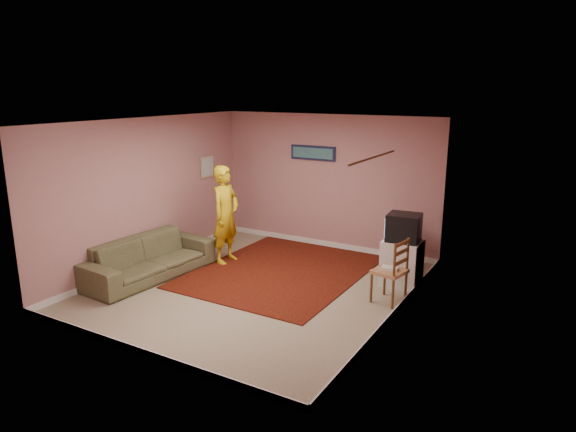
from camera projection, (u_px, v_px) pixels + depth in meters
The scene contains 26 objects.
ground at pixel (257, 287), 8.17m from camera, with size 5.00×5.00×0.00m, color tan.
wall_back at pixel (327, 182), 9.96m from camera, with size 4.50×0.02×2.60m, color tan.
wall_front at pixel (133, 251), 5.76m from camera, with size 4.50×0.02×2.60m, color tan.
wall_left at pixel (148, 193), 8.95m from camera, with size 0.02×5.00×2.60m, color tan.
wall_right at pixel (398, 227), 6.77m from camera, with size 0.02×5.00×2.60m, color tan.
ceiling at pixel (255, 121), 7.54m from camera, with size 4.50×5.00×0.02m, color white.
baseboard_back at pixel (326, 244), 10.25m from camera, with size 4.50×0.02×0.10m, color white.
baseboard_front at pixel (142, 352), 6.07m from camera, with size 4.50×0.02×0.10m, color white.
baseboard_left at pixel (153, 261), 9.25m from camera, with size 0.02×5.00×0.10m, color white.
baseboard_right at pixel (393, 314), 7.08m from camera, with size 0.02×5.00×0.10m, color white.
window at pixel (374, 232), 5.98m from camera, with size 0.01×1.10×1.50m, color black.
curtain_sheer at pixel (367, 252), 5.91m from camera, with size 0.01×0.75×2.10m, color silver.
curtain_floral at pixel (387, 237), 6.50m from camera, with size 0.01×0.35×2.10m, color beige.
curtain_rod at pixel (373, 157), 5.78m from camera, with size 0.02×0.02×1.40m, color brown.
picture_back at pixel (313, 153), 9.94m from camera, with size 0.95×0.04×0.28m.
picture_left at pixel (207, 167), 10.21m from camera, with size 0.04×0.38×0.42m.
area_rug at pixel (281, 271), 8.84m from camera, with size 2.64×3.30×0.02m, color #310605.
tv_cabinet at pixel (402, 263), 8.18m from camera, with size 0.58×0.53×0.74m, color silver.
crt_tv at pixel (404, 227), 8.04m from camera, with size 0.55×0.50×0.43m.
chair_a at pixel (396, 240), 8.82m from camera, with size 0.48×0.46×0.48m.
dvd_player at pixel (396, 243), 8.83m from camera, with size 0.31×0.22×0.05m, color #A0A0A5.
blue_throw at pixel (400, 228), 8.93m from camera, with size 0.36×0.04×0.37m, color #7D9ACD.
chair_b at pixel (390, 263), 7.47m from camera, with size 0.50×0.51×0.53m.
game_console at pixel (390, 268), 7.49m from camera, with size 0.23×0.16×0.05m, color white.
sofa at pixel (149, 258), 8.52m from camera, with size 2.28×0.89×0.67m, color brown.
person at pixel (226, 215), 9.14m from camera, with size 0.64×0.42×1.76m, color gold.
Camera 1 is at (4.25, -6.38, 3.09)m, focal length 32.00 mm.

